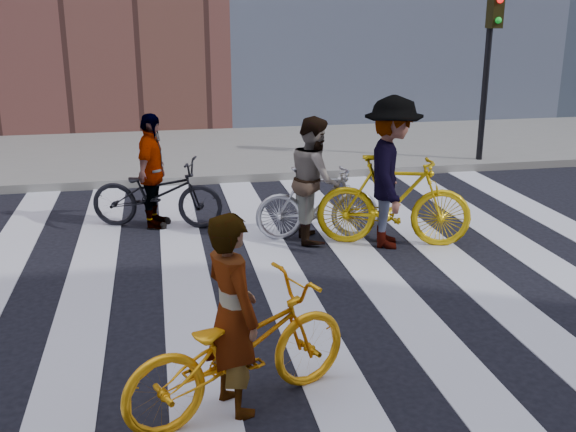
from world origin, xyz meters
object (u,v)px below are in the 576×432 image
object	(u,v)px
rider_left	(232,314)
rider_mid	(314,179)
bike_yellow_left	(240,349)
bike_silver_mid	(318,203)
bike_dark_rear	(157,193)
rider_rear	(152,171)
rider_right	(391,173)
bike_yellow_right	(394,201)
traffic_signal	(490,50)

from	to	relation	value
rider_left	rider_mid	size ratio (longest dim) A/B	0.96
bike_yellow_left	bike_silver_mid	xyz separation A→B (m)	(1.56, 3.87, -0.00)
bike_silver_mid	bike_dark_rear	xyz separation A→B (m)	(-2.13, 0.96, -0.01)
rider_left	rider_rear	distance (m)	4.86
rider_rear	rider_right	bearing A→B (deg)	-98.72
rider_left	rider_right	distance (m)	4.23
rider_mid	rider_rear	xyz separation A→B (m)	(-2.13, 0.96, -0.02)
bike_dark_rear	rider_right	distance (m)	3.35
bike_yellow_left	rider_mid	distance (m)	4.16
bike_yellow_left	rider_left	size ratio (longest dim) A/B	1.20
rider_mid	rider_right	bearing A→B (deg)	-111.45
bike_dark_rear	rider_rear	size ratio (longest dim) A/B	1.15
rider_left	bike_yellow_right	bearing A→B (deg)	-58.73
bike_yellow_right	rider_mid	xyz separation A→B (m)	(-0.97, 0.44, 0.23)
bike_silver_mid	rider_mid	bearing A→B (deg)	94.11
rider_mid	rider_right	distance (m)	1.03
traffic_signal	bike_silver_mid	bearing A→B (deg)	-139.46
bike_yellow_left	bike_dark_rear	xyz separation A→B (m)	(-0.57, 4.83, -0.01)
rider_mid	rider_right	world-z (taller)	rider_right
rider_rear	bike_yellow_left	bearing A→B (deg)	-156.71
bike_yellow_left	bike_yellow_right	size ratio (longest dim) A/B	0.96
bike_dark_rear	rider_left	distance (m)	4.86
bike_silver_mid	bike_yellow_right	size ratio (longest dim) A/B	0.84
bike_dark_rear	rider_right	xyz separation A→B (m)	(3.00, -1.40, 0.49)
bike_yellow_right	rider_mid	bearing A→B (deg)	83.15
bike_yellow_left	rider_left	bearing A→B (deg)	67.66
rider_mid	rider_rear	size ratio (longest dim) A/B	1.02
bike_silver_mid	rider_left	bearing A→B (deg)	161.56
bike_yellow_left	bike_dark_rear	distance (m)	4.86
bike_yellow_right	bike_dark_rear	bearing A→B (deg)	82.89
rider_right	bike_silver_mid	bearing A→B (deg)	80.72
traffic_signal	rider_mid	world-z (taller)	traffic_signal
rider_rear	rider_left	bearing A→B (deg)	-157.30
rider_left	rider_rear	world-z (taller)	rider_rear
bike_yellow_left	rider_rear	distance (m)	4.88
rider_mid	bike_dark_rear	bearing A→B (deg)	69.34
bike_yellow_left	rider_mid	xyz separation A→B (m)	(1.51, 3.87, 0.33)
rider_right	bike_dark_rear	bearing A→B (deg)	82.53
bike_silver_mid	bike_dark_rear	size ratio (longest dim) A/B	0.89
bike_yellow_left	rider_mid	bearing A→B (deg)	-43.61
bike_yellow_left	rider_mid	world-z (taller)	rider_mid
rider_rear	bike_dark_rear	bearing A→B (deg)	-74.07
bike_dark_rear	rider_rear	xyz separation A→B (m)	(-0.05, 0.00, 0.32)
rider_right	bike_yellow_right	bearing A→B (deg)	-72.46
bike_silver_mid	bike_dark_rear	distance (m)	2.34
traffic_signal	bike_yellow_left	distance (m)	9.60
bike_yellow_right	rider_right	size ratio (longest dim) A/B	1.02
bike_silver_mid	bike_yellow_right	distance (m)	1.02
traffic_signal	rider_mid	xyz separation A→B (m)	(-4.26, -3.60, -1.44)
traffic_signal	bike_silver_mid	xyz separation A→B (m)	(-4.21, -3.60, -1.77)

